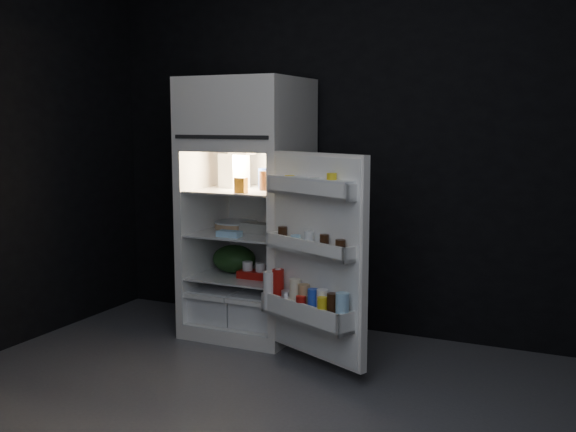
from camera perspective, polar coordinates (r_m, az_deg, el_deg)
The scene contains 17 objects.
floor at distance 3.50m, azimuth -3.00°, elevation -17.18°, with size 4.00×3.40×0.00m, color #55555A.
wall_back at distance 4.74m, azimuth 6.59°, elevation 6.28°, with size 4.00×0.00×2.70m, color black.
refrigerator at distance 4.70m, azimuth -3.33°, elevation 1.49°, with size 0.76×0.71×1.78m.
fridge_door at distance 3.96m, azimuth 2.21°, elevation -3.84°, with size 0.73×0.48×1.22m.
milk_jug at distance 4.75m, azimuth -4.60°, elevation 3.85°, with size 0.16×0.16×0.24m, color white.
mayo_jar at distance 4.69m, azimuth -1.91°, elevation 3.20°, with size 0.10×0.10×0.14m, color #2245B9.
jam_jar at distance 4.56m, azimuth -1.89°, elevation 3.00°, with size 0.09×0.09×0.13m, color black.
amber_bottle at distance 4.86m, azimuth -5.29°, elevation 3.82°, with size 0.08×0.08×0.22m, color #BF601E.
small_carton at distance 4.41m, azimuth -4.00°, elevation 2.62°, with size 0.07×0.06×0.10m, color orange.
egg_carton at distance 4.63m, azimuth -2.40°, elevation -1.05°, with size 0.28×0.11×0.07m, color gray.
pie at distance 4.86m, azimuth -4.41°, elevation -0.81°, with size 0.31×0.31×0.04m, color tan.
flat_package at distance 4.51m, azimuth -5.00°, elevation -1.51°, with size 0.16×0.08×0.04m, color #98CAEB.
wrapped_pkg at distance 4.71m, azimuth -0.18°, elevation -1.00°, with size 0.13×0.11×0.05m, color beige.
produce_bag at distance 4.79m, azimuth -4.58°, elevation -3.64°, with size 0.31×0.27×0.20m, color #193815.
yogurt_tray at distance 4.62m, azimuth -2.78°, elevation -4.97°, with size 0.23×0.12×0.05m, color #9D120D.
small_can_red at distance 4.87m, azimuth -1.35°, elevation -4.06°, with size 0.07×0.07×0.09m, color #9D120D.
small_can_silver at distance 4.73m, azimuth -0.17°, elevation -4.40°, with size 0.07×0.07×0.09m, color silver.
Camera 1 is at (1.49, -2.80, 1.49)m, focal length 42.00 mm.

